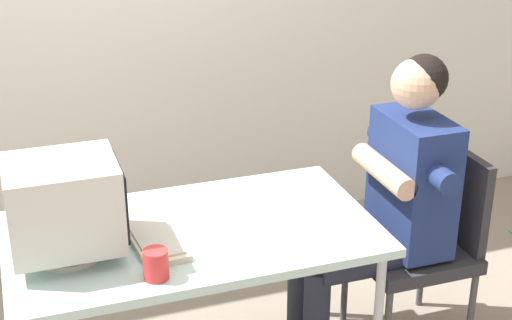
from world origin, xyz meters
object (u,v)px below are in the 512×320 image
(crt_monitor, at_px, (65,205))
(keyboard, at_px, (151,234))
(person_seated, at_px, (387,198))
(desk_mug, at_px, (156,264))
(office_chair, at_px, (425,236))
(desk, at_px, (193,241))

(crt_monitor, height_order, keyboard, crt_monitor)
(person_seated, xyz_separation_m, desk_mug, (-1.04, -0.31, 0.07))
(office_chair, height_order, desk_mug, office_chair)
(crt_monitor, height_order, office_chair, crt_monitor)
(desk, height_order, office_chair, office_chair)
(office_chair, height_order, person_seated, person_seated)
(crt_monitor, xyz_separation_m, keyboard, (0.30, 0.04, -0.18))
(keyboard, xyz_separation_m, person_seated, (1.00, 0.03, -0.03))
(office_chair, bearing_deg, desk, -178.66)
(office_chair, relative_size, person_seated, 0.67)
(office_chair, relative_size, desk_mug, 8.45)
(desk_mug, bearing_deg, person_seated, 16.61)
(person_seated, height_order, desk_mug, person_seated)
(desk, bearing_deg, person_seated, 1.66)
(crt_monitor, xyz_separation_m, person_seated, (1.29, 0.07, -0.22))
(desk, distance_m, person_seated, 0.84)
(crt_monitor, height_order, person_seated, person_seated)
(crt_monitor, bearing_deg, keyboard, 7.21)
(crt_monitor, relative_size, desk_mug, 3.66)
(keyboard, relative_size, person_seated, 0.35)
(desk, relative_size, keyboard, 2.96)
(person_seated, distance_m, desk_mug, 1.08)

